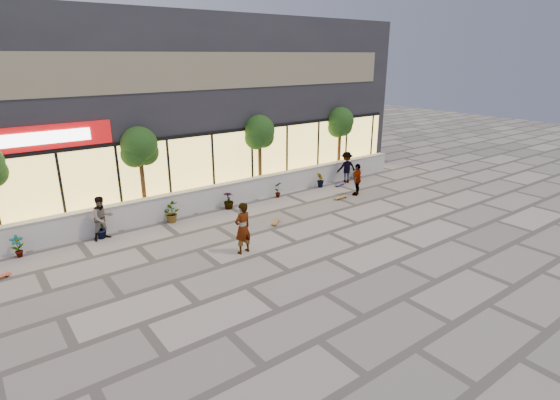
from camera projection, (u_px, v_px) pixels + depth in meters
ground at (326, 258)px, 15.10m from camera, size 80.00×80.00×0.00m
planter_wall at (224, 194)px, 20.25m from camera, size 22.00×0.42×1.04m
retail_building at (170, 103)px, 23.23m from camera, size 24.00×9.17×8.50m
shrub_a at (17, 246)px, 15.04m from camera, size 0.43×0.29×0.81m
shrub_b at (101, 228)px, 16.63m from camera, size 0.57×0.57×0.81m
shrub_c at (170, 213)px, 18.22m from camera, size 0.68×0.77×0.81m
shrub_d at (229, 200)px, 19.81m from camera, size 0.64×0.64×0.81m
shrub_e at (278, 189)px, 21.41m from camera, size 0.46×0.35×0.81m
shrub_f at (321, 180)px, 23.00m from camera, size 0.55×0.57×0.81m
shrub_g at (358, 172)px, 24.59m from camera, size 0.77×0.84×0.81m
tree_midwest at (139, 149)px, 18.01m from camera, size 1.60×1.50×3.92m
tree_mideast at (260, 134)px, 21.42m from camera, size 1.60×1.50×3.92m
tree_east at (340, 124)px, 24.55m from camera, size 1.60×1.50×3.92m
skater_center at (243, 228)px, 15.23m from camera, size 0.75×0.55×1.87m
skater_left at (102, 218)px, 16.41m from camera, size 0.93×0.78×1.70m
skater_right_near at (357, 179)px, 21.64m from camera, size 1.02×0.79×1.61m
skater_right_far at (346, 167)px, 23.72m from camera, size 1.24×0.93×1.72m
skateboard_center at (276, 222)px, 18.18m from camera, size 0.73×0.68×0.10m
skateboard_right_near at (341, 197)px, 21.27m from camera, size 0.87×0.28×0.10m
skateboard_right_far at (340, 184)px, 23.42m from camera, size 0.85×0.44×0.10m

